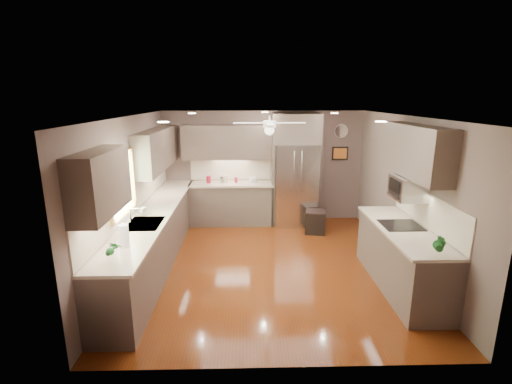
{
  "coord_description": "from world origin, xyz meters",
  "views": [
    {
      "loc": [
        -0.38,
        -5.84,
        2.79
      ],
      "look_at": [
        -0.21,
        0.6,
        1.14
      ],
      "focal_mm": 26.0,
      "sensor_mm": 36.0,
      "label": 1
    }
  ],
  "objects_px": {
    "refrigerator": "(295,172)",
    "paper_towel": "(124,236)",
    "bowl": "(253,181)",
    "microwave": "(408,188)",
    "canister_a": "(209,179)",
    "potted_plant_left": "(113,249)",
    "canister_d": "(236,180)",
    "potted_plant_right": "(440,245)",
    "soap_bottle": "(143,210)",
    "stool": "(315,222)",
    "canister_b": "(222,179)",
    "canister_c": "(225,179)"
  },
  "relations": [
    {
      "from": "canister_a",
      "to": "refrigerator",
      "type": "distance_m",
      "value": 1.93
    },
    {
      "from": "canister_b",
      "to": "canister_d",
      "type": "height_order",
      "value": "canister_b"
    },
    {
      "from": "canister_a",
      "to": "canister_b",
      "type": "distance_m",
      "value": 0.29
    },
    {
      "from": "canister_a",
      "to": "potted_plant_right",
      "type": "xyz_separation_m",
      "value": [
        3.14,
        -3.99,
        0.07
      ]
    },
    {
      "from": "canister_a",
      "to": "microwave",
      "type": "relative_size",
      "value": 0.3
    },
    {
      "from": "potted_plant_left",
      "to": "microwave",
      "type": "bearing_deg",
      "value": 17.6
    },
    {
      "from": "paper_towel",
      "to": "refrigerator",
      "type": "bearing_deg",
      "value": 53.31
    },
    {
      "from": "potted_plant_left",
      "to": "potted_plant_right",
      "type": "distance_m",
      "value": 3.86
    },
    {
      "from": "soap_bottle",
      "to": "stool",
      "type": "bearing_deg",
      "value": 27.52
    },
    {
      "from": "canister_a",
      "to": "refrigerator",
      "type": "height_order",
      "value": "refrigerator"
    },
    {
      "from": "refrigerator",
      "to": "paper_towel",
      "type": "relative_size",
      "value": 7.61
    },
    {
      "from": "potted_plant_left",
      "to": "bowl",
      "type": "distance_m",
      "value": 4.38
    },
    {
      "from": "canister_c",
      "to": "canister_d",
      "type": "height_order",
      "value": "canister_c"
    },
    {
      "from": "soap_bottle",
      "to": "potted_plant_left",
      "type": "distance_m",
      "value": 1.73
    },
    {
      "from": "canister_d",
      "to": "refrigerator",
      "type": "distance_m",
      "value": 1.33
    },
    {
      "from": "bowl",
      "to": "microwave",
      "type": "height_order",
      "value": "microwave"
    },
    {
      "from": "canister_b",
      "to": "potted_plant_left",
      "type": "height_order",
      "value": "potted_plant_left"
    },
    {
      "from": "stool",
      "to": "refrigerator",
      "type": "bearing_deg",
      "value": 120.91
    },
    {
      "from": "canister_c",
      "to": "paper_towel",
      "type": "distance_m",
      "value": 3.76
    },
    {
      "from": "soap_bottle",
      "to": "refrigerator",
      "type": "height_order",
      "value": "refrigerator"
    },
    {
      "from": "canister_d",
      "to": "bowl",
      "type": "height_order",
      "value": "canister_d"
    },
    {
      "from": "canister_d",
      "to": "potted_plant_right",
      "type": "distance_m",
      "value": 4.76
    },
    {
      "from": "soap_bottle",
      "to": "microwave",
      "type": "relative_size",
      "value": 0.32
    },
    {
      "from": "canister_c",
      "to": "soap_bottle",
      "type": "relative_size",
      "value": 1.0
    },
    {
      "from": "potted_plant_right",
      "to": "paper_towel",
      "type": "xyz_separation_m",
      "value": [
        -3.87,
        0.4,
        -0.01
      ]
    },
    {
      "from": "canister_b",
      "to": "bowl",
      "type": "xyz_separation_m",
      "value": [
        0.7,
        -0.03,
        -0.04
      ]
    },
    {
      "from": "potted_plant_left",
      "to": "bowl",
      "type": "relative_size",
      "value": 1.43
    },
    {
      "from": "canister_a",
      "to": "paper_towel",
      "type": "xyz_separation_m",
      "value": [
        -0.72,
        -3.59,
        0.06
      ]
    },
    {
      "from": "canister_d",
      "to": "refrigerator",
      "type": "xyz_separation_m",
      "value": [
        1.32,
        -0.08,
        0.19
      ]
    },
    {
      "from": "bowl",
      "to": "paper_towel",
      "type": "height_order",
      "value": "paper_towel"
    },
    {
      "from": "canister_d",
      "to": "bowl",
      "type": "bearing_deg",
      "value": -1.32
    },
    {
      "from": "canister_a",
      "to": "paper_towel",
      "type": "distance_m",
      "value": 3.66
    },
    {
      "from": "refrigerator",
      "to": "paper_towel",
      "type": "distance_m",
      "value": 4.43
    },
    {
      "from": "canister_b",
      "to": "paper_towel",
      "type": "bearing_deg",
      "value": -105.45
    },
    {
      "from": "microwave",
      "to": "stool",
      "type": "xyz_separation_m",
      "value": [
        -0.96,
        2.09,
        -1.24
      ]
    },
    {
      "from": "potted_plant_left",
      "to": "canister_d",
      "type": "bearing_deg",
      "value": 71.88
    },
    {
      "from": "canister_a",
      "to": "potted_plant_left",
      "type": "height_order",
      "value": "potted_plant_left"
    },
    {
      "from": "canister_d",
      "to": "potted_plant_right",
      "type": "xyz_separation_m",
      "value": [
        2.54,
        -4.03,
        0.09
      ]
    },
    {
      "from": "stool",
      "to": "potted_plant_left",
      "type": "bearing_deg",
      "value": -131.91
    },
    {
      "from": "canister_a",
      "to": "soap_bottle",
      "type": "height_order",
      "value": "soap_bottle"
    },
    {
      "from": "canister_c",
      "to": "canister_d",
      "type": "distance_m",
      "value": 0.24
    },
    {
      "from": "soap_bottle",
      "to": "paper_towel",
      "type": "relative_size",
      "value": 0.54
    },
    {
      "from": "canister_d",
      "to": "stool",
      "type": "bearing_deg",
      "value": -22.29
    },
    {
      "from": "bowl",
      "to": "refrigerator",
      "type": "height_order",
      "value": "refrigerator"
    },
    {
      "from": "microwave",
      "to": "paper_towel",
      "type": "bearing_deg",
      "value": -168.04
    },
    {
      "from": "canister_c",
      "to": "potted_plant_right",
      "type": "bearing_deg",
      "value": -55.24
    },
    {
      "from": "potted_plant_right",
      "to": "stool",
      "type": "xyz_separation_m",
      "value": [
        -0.85,
        3.34,
        -0.85
      ]
    },
    {
      "from": "canister_c",
      "to": "potted_plant_left",
      "type": "height_order",
      "value": "potted_plant_left"
    },
    {
      "from": "microwave",
      "to": "paper_towel",
      "type": "xyz_separation_m",
      "value": [
        -3.97,
        -0.84,
        -0.4
      ]
    },
    {
      "from": "canister_c",
      "to": "bowl",
      "type": "xyz_separation_m",
      "value": [
        0.62,
        0.02,
        -0.06
      ]
    }
  ]
}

